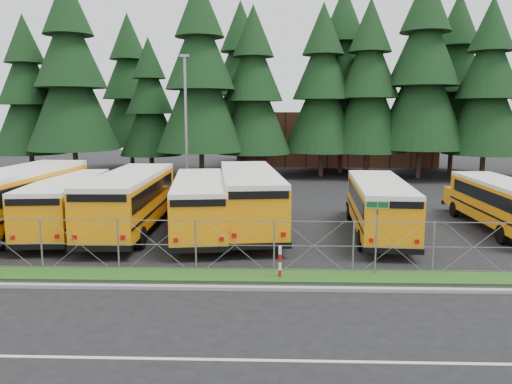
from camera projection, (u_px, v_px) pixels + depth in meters
ground at (299, 263)px, 20.08m from camera, size 120.00×120.00×0.00m
curb at (303, 289)px, 17.01m from camera, size 50.00×0.25×0.12m
grass_verge at (301, 276)px, 18.39m from camera, size 50.00×1.40×0.06m
road_lane_line at (316, 361)px, 12.18m from camera, size 50.00×0.12×0.01m
chainlink_fence at (300, 246)px, 18.93m from camera, size 44.00×0.10×2.00m
brick_building at (332, 138)px, 58.87m from camera, size 22.00×10.00×6.00m
bus_0 at (23, 200)px, 25.30m from camera, size 3.60×12.33×3.19m
bus_1 at (69, 205)px, 25.18m from camera, size 3.52×10.62×2.73m
bus_2 at (132, 202)px, 25.21m from camera, size 2.93×11.55×3.02m
bus_3 at (200, 206)px, 24.77m from camera, size 3.92×10.92×2.80m
bus_4 at (249, 200)px, 25.62m from camera, size 4.18×12.06×3.10m
bus_6 at (378, 208)px, 24.54m from camera, size 3.23×10.61×2.74m
bus_east at (498, 205)px, 25.57m from camera, size 2.34×9.89×2.59m
street_sign at (377, 222)px, 18.28m from camera, size 0.84×0.55×2.81m
striped_bollard at (280, 262)px, 18.22m from camera, size 0.11×0.11×1.20m
light_standard at (186, 119)px, 36.91m from camera, size 0.70×0.35×10.14m
conifer_0 at (27, 97)px, 45.87m from camera, size 6.68×6.68×14.78m
conifer_1 at (71, 78)px, 44.19m from camera, size 8.13×8.13×17.98m
conifer_2 at (150, 107)px, 47.31m from camera, size 5.85×5.85×12.94m
conifer_3 at (200, 80)px, 43.43m from camera, size 7.94×7.94×17.56m
conifer_4 at (253, 93)px, 45.02m from camera, size 6.98×6.98×15.43m
conifer_5 at (322, 91)px, 45.98m from camera, size 7.16×7.16×15.84m
conifer_6 at (368, 90)px, 45.30m from camera, size 7.26×7.26×16.06m
conifer_7 at (423, 76)px, 44.46m from camera, size 8.30×8.30×18.36m
conifer_8 at (488, 90)px, 43.29m from camera, size 7.15×7.15×15.82m
conifer_10 at (130, 92)px, 53.25m from camera, size 7.36×7.36×16.29m
conifer_11 at (241, 87)px, 50.53m from camera, size 7.67×7.67×16.96m
conifer_12 at (342, 81)px, 48.63m from camera, size 8.12×8.12×17.95m
conifer_13 at (455, 84)px, 48.78m from camera, size 7.89×7.89×17.45m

